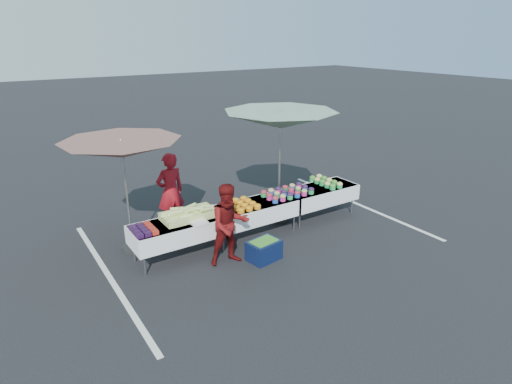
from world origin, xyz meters
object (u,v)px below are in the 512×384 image
umbrella_right (280,121)px  table_center (256,210)px  umbrella_left (122,150)px  storage_bin (264,250)px  table_right (319,194)px  table_left (179,230)px  customer (230,225)px  vendor (170,192)px

umbrella_right → table_center: bearing=-156.1°
umbrella_left → storage_bin: size_ratio=4.12×
table_right → umbrella_left: bearing=169.5°
table_left → customer: size_ratio=1.17×
umbrella_right → storage_bin: size_ratio=3.88×
table_left → table_center: bearing=0.0°
table_left → table_center: (1.80, 0.00, 0.00)m
vendor → storage_bin: 2.57m
table_right → storage_bin: 2.52m
table_center → umbrella_right: bearing=23.9°
table_left → customer: (0.71, -0.75, 0.21)m
vendor → storage_bin: (0.93, -2.30, -0.68)m
vendor → umbrella_right: bearing=154.2°
table_left → storage_bin: (1.32, -1.01, -0.38)m
table_left → table_right: same height
vendor → umbrella_left: 1.71m
umbrella_left → storage_bin: umbrella_left is taller
umbrella_right → table_left: bearing=-171.6°
table_center → vendor: size_ratio=1.05×
table_left → umbrella_right: (2.70, 0.40, 1.78)m
umbrella_right → umbrella_left: bearing=173.3°
table_center → umbrella_left: size_ratio=0.67×
table_center → customer: bearing=-145.4°
umbrella_left → storage_bin: 3.31m
table_center → customer: 1.34m
customer → umbrella_left: bearing=142.2°
umbrella_left → storage_bin: (2.02, -1.81, -1.90)m
table_left → vendor: (0.39, 1.29, 0.30)m
customer → umbrella_left: umbrella_left is taller
umbrella_right → storage_bin: umbrella_right is taller
table_right → storage_bin: (-2.28, -1.01, -0.38)m
vendor → customer: vendor is taller
table_left → vendor: bearing=73.2°
table_right → storage_bin: bearing=-156.1°
table_left → umbrella_right: umbrella_right is taller
vendor → storage_bin: size_ratio=2.63×
umbrella_left → vendor: bearing=24.1°
umbrella_left → umbrella_right: size_ratio=1.06×
table_right → vendor: (-3.21, 1.29, 0.30)m
umbrella_right → vendor: bearing=159.0°
table_right → umbrella_right: 2.04m
storage_bin → table_center: bearing=55.6°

